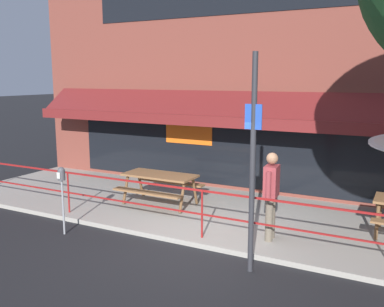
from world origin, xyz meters
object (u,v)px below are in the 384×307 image
at_px(pedestrian_walking, 271,191).
at_px(parking_meter_near, 62,180).
at_px(street_sign_pole, 253,162).
at_px(picnic_table_left, 160,180).

distance_m(pedestrian_walking, parking_meter_near, 4.19).
bearing_deg(street_sign_pole, pedestrian_walking, 93.00).
relative_size(pedestrian_walking, street_sign_pole, 0.47).
xyz_separation_m(pedestrian_walking, street_sign_pole, (0.07, -1.29, 0.80)).
relative_size(parking_meter_near, street_sign_pole, 0.39).
bearing_deg(picnic_table_left, street_sign_pole, -35.62).
xyz_separation_m(picnic_table_left, pedestrian_walking, (3.12, -0.99, 0.35)).
relative_size(pedestrian_walking, parking_meter_near, 1.20).
bearing_deg(picnic_table_left, parking_meter_near, -108.49).
distance_m(picnic_table_left, parking_meter_near, 2.61).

